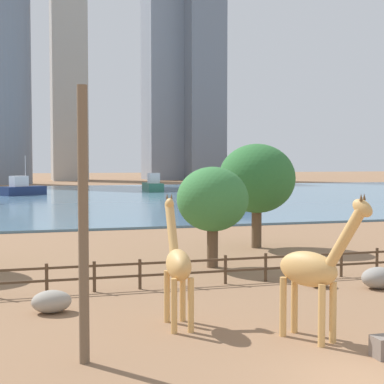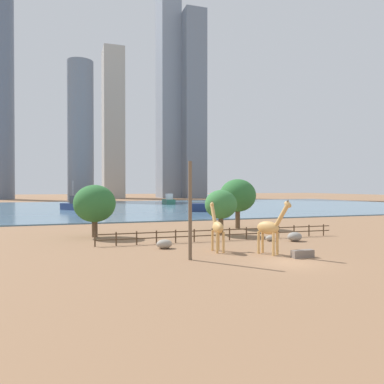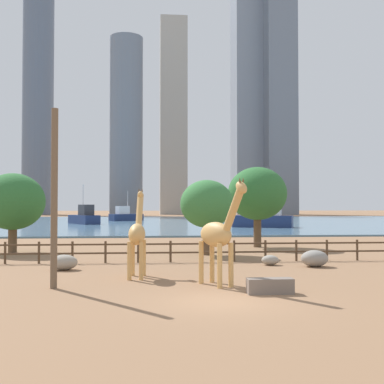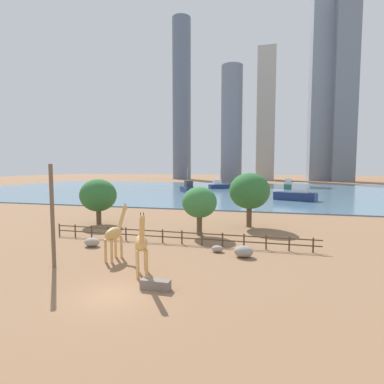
# 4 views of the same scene
# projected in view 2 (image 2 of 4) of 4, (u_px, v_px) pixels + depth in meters

# --- Properties ---
(ground_plane) EXTENTS (400.00, 400.00, 0.00)m
(ground_plane) POSITION_uv_depth(u_px,v_px,m) (127.00, 207.00, 103.35)
(ground_plane) COLOR #8C6647
(harbor_water) EXTENTS (180.00, 86.00, 0.20)m
(harbor_water) POSITION_uv_depth(u_px,v_px,m) (129.00, 207.00, 100.50)
(harbor_water) COLOR slate
(harbor_water) RESTS_ON ground
(giraffe_tall) EXTENTS (0.92, 3.14, 4.33)m
(giraffe_tall) POSITION_uv_depth(u_px,v_px,m) (217.00, 227.00, 32.18)
(giraffe_tall) COLOR tan
(giraffe_tall) RESTS_ON ground
(giraffe_companion) EXTENTS (1.97, 3.19, 4.58)m
(giraffe_companion) POSITION_uv_depth(u_px,v_px,m) (270.00, 228.00, 30.65)
(giraffe_companion) COLOR tan
(giraffe_companion) RESTS_ON ground
(utility_pole) EXTENTS (0.28, 0.28, 7.51)m
(utility_pole) POSITION_uv_depth(u_px,v_px,m) (190.00, 211.00, 28.41)
(utility_pole) COLOR brown
(utility_pole) RESTS_ON ground
(boulder_near_fence) EXTENTS (1.00, 0.76, 0.57)m
(boulder_near_fence) POSITION_uv_depth(u_px,v_px,m) (270.00, 238.00, 38.39)
(boulder_near_fence) COLOR gray
(boulder_near_fence) RESTS_ON ground
(boulder_by_pole) EXTENTS (1.53, 1.23, 0.93)m
(boulder_by_pole) POSITION_uv_depth(u_px,v_px,m) (295.00, 237.00, 38.24)
(boulder_by_pole) COLOR gray
(boulder_by_pole) RESTS_ON ground
(boulder_small) EXTENTS (1.43, 1.09, 0.82)m
(boulder_small) POSITION_uv_depth(u_px,v_px,m) (164.00, 244.00, 33.70)
(boulder_small) COLOR gray
(boulder_small) RESTS_ON ground
(feeding_trough) EXTENTS (1.80, 0.60, 0.60)m
(feeding_trough) POSITION_uv_depth(u_px,v_px,m) (303.00, 254.00, 29.35)
(feeding_trough) COLOR #72665B
(feeding_trough) RESTS_ON ground
(enclosure_fence) EXTENTS (26.12, 0.14, 1.30)m
(enclosure_fence) POSITION_uv_depth(u_px,v_px,m) (223.00, 233.00, 38.72)
(enclosure_fence) COLOR #4C3826
(enclosure_fence) RESTS_ON ground
(tree_left_large) EXTENTS (4.60, 4.60, 5.80)m
(tree_left_large) POSITION_uv_depth(u_px,v_px,m) (95.00, 204.00, 41.37)
(tree_left_large) COLOR brown
(tree_left_large) RESTS_ON ground
(tree_center_broad) EXTENTS (4.87, 4.87, 6.61)m
(tree_center_broad) POSITION_uv_depth(u_px,v_px,m) (238.00, 196.00, 50.11)
(tree_center_broad) COLOR brown
(tree_center_broad) RESTS_ON ground
(tree_right_tall) EXTENTS (3.71, 3.71, 5.22)m
(tree_right_tall) POSITION_uv_depth(u_px,v_px,m) (221.00, 205.00, 43.07)
(tree_right_tall) COLOR brown
(tree_right_tall) RESTS_ON ground
(boat_ferry) EXTENTS (6.28, 7.92, 6.84)m
(boat_ferry) POSITION_uv_depth(u_px,v_px,m) (74.00, 205.00, 87.01)
(boat_ferry) COLOR navy
(boat_ferry) RESTS_ON harbor_water
(boat_sailboat) EXTENTS (9.16, 6.04, 3.79)m
(boat_sailboat) POSITION_uv_depth(u_px,v_px,m) (210.00, 206.00, 81.80)
(boat_sailboat) COLOR navy
(boat_sailboat) RESTS_ON harbor_water
(boat_tug) EXTENTS (7.20, 5.87, 6.26)m
(boat_tug) POSITION_uv_depth(u_px,v_px,m) (97.00, 202.00, 104.58)
(boat_tug) COLOR navy
(boat_tug) RESTS_ON harbor_water
(boat_barge) EXTENTS (2.94, 7.54, 3.28)m
(boat_barge) POSITION_uv_depth(u_px,v_px,m) (169.00, 200.00, 117.52)
(boat_barge) COLOR #337259
(boat_barge) RESTS_ON harbor_water
(skyline_tower_needle) EXTENTS (10.62, 8.78, 93.21)m
(skyline_tower_needle) POSITION_uv_depth(u_px,v_px,m) (194.00, 104.00, 185.63)
(skyline_tower_needle) COLOR slate
(skyline_tower_needle) RESTS_ON ground
(skyline_block_central) EXTENTS (9.94, 14.58, 73.33)m
(skyline_block_central) POSITION_uv_depth(u_px,v_px,m) (113.00, 124.00, 184.75)
(skyline_block_central) COLOR #ADA89E
(skyline_block_central) RESTS_ON ground
(skyline_tower_glass) EXTENTS (11.12, 11.12, 95.37)m
(skyline_tower_glass) POSITION_uv_depth(u_px,v_px,m) (1.00, 93.00, 166.92)
(skyline_tower_glass) COLOR slate
(skyline_tower_glass) RESTS_ON ground
(skyline_block_left) EXTENTS (10.01, 15.62, 106.05)m
(skyline_block_left) POSITION_uv_depth(u_px,v_px,m) (168.00, 95.00, 193.59)
(skyline_block_left) COLOR gray
(skyline_block_left) RESTS_ON ground
(skyline_block_right) EXTENTS (10.54, 10.54, 57.38)m
(skyline_block_right) POSITION_uv_depth(u_px,v_px,m) (81.00, 131.00, 154.16)
(skyline_block_right) COLOR slate
(skyline_block_right) RESTS_ON ground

